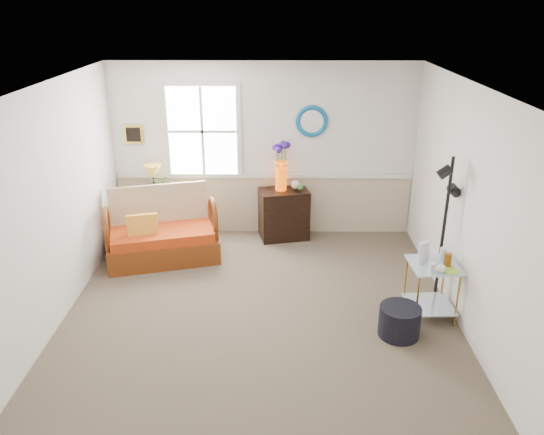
{
  "coord_description": "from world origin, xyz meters",
  "views": [
    {
      "loc": [
        0.2,
        -5.17,
        3.4
      ],
      "look_at": [
        0.14,
        0.4,
        1.09
      ],
      "focal_mm": 35.0,
      "sensor_mm": 36.0,
      "label": 1
    }
  ],
  "objects_px": {
    "lamp_stand": "(158,215)",
    "cabinet": "(284,214)",
    "ottoman": "(399,321)",
    "floor_lamp": "(443,234)",
    "loveseat": "(162,226)",
    "side_table": "(431,290)"
  },
  "relations": [
    {
      "from": "side_table",
      "to": "ottoman",
      "type": "relative_size",
      "value": 1.49
    },
    {
      "from": "lamp_stand",
      "to": "ottoman",
      "type": "xyz_separation_m",
      "value": [
        3.16,
        -2.6,
        -0.16
      ]
    },
    {
      "from": "loveseat",
      "to": "ottoman",
      "type": "distance_m",
      "value": 3.47
    },
    {
      "from": "cabinet",
      "to": "ottoman",
      "type": "xyz_separation_m",
      "value": [
        1.23,
        -2.56,
        -0.21
      ]
    },
    {
      "from": "cabinet",
      "to": "lamp_stand",
      "type": "bearing_deg",
      "value": 166.82
    },
    {
      "from": "loveseat",
      "to": "floor_lamp",
      "type": "distance_m",
      "value": 3.71
    },
    {
      "from": "lamp_stand",
      "to": "floor_lamp",
      "type": "distance_m",
      "value": 4.24
    },
    {
      "from": "floor_lamp",
      "to": "lamp_stand",
      "type": "bearing_deg",
      "value": 147.63
    },
    {
      "from": "floor_lamp",
      "to": "ottoman",
      "type": "distance_m",
      "value": 1.15
    },
    {
      "from": "lamp_stand",
      "to": "cabinet",
      "type": "bearing_deg",
      "value": -1.19
    },
    {
      "from": "loveseat",
      "to": "side_table",
      "type": "relative_size",
      "value": 2.24
    },
    {
      "from": "ottoman",
      "to": "loveseat",
      "type": "bearing_deg",
      "value": 148.01
    },
    {
      "from": "lamp_stand",
      "to": "floor_lamp",
      "type": "height_order",
      "value": "floor_lamp"
    },
    {
      "from": "ottoman",
      "to": "side_table",
      "type": "bearing_deg",
      "value": 42.02
    },
    {
      "from": "lamp_stand",
      "to": "cabinet",
      "type": "relative_size",
      "value": 0.87
    },
    {
      "from": "loveseat",
      "to": "lamp_stand",
      "type": "xyz_separation_m",
      "value": [
        -0.23,
        0.77,
        -0.16
      ]
    },
    {
      "from": "loveseat",
      "to": "lamp_stand",
      "type": "height_order",
      "value": "loveseat"
    },
    {
      "from": "lamp_stand",
      "to": "cabinet",
      "type": "distance_m",
      "value": 1.93
    },
    {
      "from": "ottoman",
      "to": "lamp_stand",
      "type": "bearing_deg",
      "value": 140.56
    },
    {
      "from": "lamp_stand",
      "to": "side_table",
      "type": "height_order",
      "value": "side_table"
    },
    {
      "from": "side_table",
      "to": "loveseat",
      "type": "bearing_deg",
      "value": 156.61
    },
    {
      "from": "floor_lamp",
      "to": "ottoman",
      "type": "bearing_deg",
      "value": -135.64
    }
  ]
}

